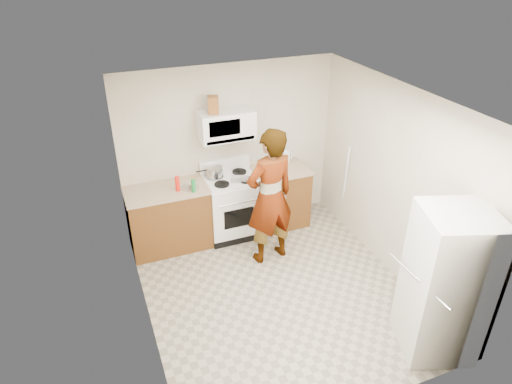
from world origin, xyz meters
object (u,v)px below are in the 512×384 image
gas_range (232,205)px  person (270,197)px  kettle (285,156)px  fridge (445,284)px  microwave (226,125)px  saucepan (214,172)px

gas_range → person: size_ratio=0.58×
person → kettle: 1.20m
person → fridge: bearing=106.5°
microwave → gas_range: bearing=-90.0°
gas_range → fridge: fridge is taller
microwave → person: (0.28, -0.90, -0.73)m
microwave → fridge: (1.33, -3.03, -0.85)m
person → saucepan: (-0.49, 0.90, 0.05)m
saucepan → person: bearing=-61.2°
kettle → microwave: bearing=-167.3°
microwave → fridge: microwave is taller
fridge → kettle: 3.15m
gas_range → person: (0.28, -0.77, 0.48)m
gas_range → kettle: 1.12m
gas_range → kettle: bearing=12.8°
microwave → kettle: bearing=5.4°
fridge → gas_range: bearing=133.4°
microwave → kettle: (0.96, 0.09, -0.68)m
fridge → kettle: size_ratio=9.78×
microwave → saucepan: microwave is taller
person → saucepan: 1.03m
fridge → kettle: bearing=115.5°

